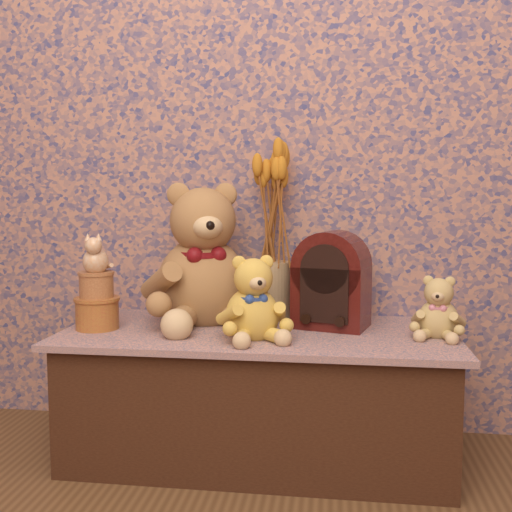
{
  "coord_description": "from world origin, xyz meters",
  "views": [
    {
      "loc": [
        0.24,
        -0.6,
        0.83
      ],
      "look_at": [
        0.0,
        1.18,
        0.65
      ],
      "focal_mm": 41.51,
      "sensor_mm": 36.0,
      "label": 1
    }
  ],
  "objects_px": {
    "teddy_medium": "(252,294)",
    "cat_figurine": "(96,252)",
    "teddy_large": "(202,248)",
    "teddy_small": "(439,304)",
    "cathedral_radio": "(332,279)",
    "biscuit_tin_lower": "(97,314)",
    "ceramic_vase": "(273,290)"
  },
  "relations": [
    {
      "from": "teddy_medium",
      "to": "cat_figurine",
      "type": "relative_size",
      "value": 2.09
    },
    {
      "from": "teddy_large",
      "to": "teddy_small",
      "type": "height_order",
      "value": "teddy_large"
    },
    {
      "from": "teddy_small",
      "to": "cathedral_radio",
      "type": "distance_m",
      "value": 0.34
    },
    {
      "from": "teddy_medium",
      "to": "biscuit_tin_lower",
      "type": "xyz_separation_m",
      "value": [
        -0.51,
        0.06,
        -0.08
      ]
    },
    {
      "from": "teddy_medium",
      "to": "teddy_small",
      "type": "xyz_separation_m",
      "value": [
        0.55,
        0.09,
        -0.03
      ]
    },
    {
      "from": "teddy_medium",
      "to": "cathedral_radio",
      "type": "xyz_separation_m",
      "value": [
        0.23,
        0.18,
        0.02
      ]
    },
    {
      "from": "teddy_large",
      "to": "cathedral_radio",
      "type": "height_order",
      "value": "teddy_large"
    },
    {
      "from": "teddy_large",
      "to": "ceramic_vase",
      "type": "height_order",
      "value": "teddy_large"
    },
    {
      "from": "biscuit_tin_lower",
      "to": "cat_figurine",
      "type": "xyz_separation_m",
      "value": [
        0.0,
        0.0,
        0.2
      ]
    },
    {
      "from": "teddy_medium",
      "to": "ceramic_vase",
      "type": "distance_m",
      "value": 0.28
    },
    {
      "from": "teddy_small",
      "to": "ceramic_vase",
      "type": "height_order",
      "value": "same"
    },
    {
      "from": "teddy_medium",
      "to": "biscuit_tin_lower",
      "type": "height_order",
      "value": "teddy_medium"
    },
    {
      "from": "cathedral_radio",
      "to": "cat_figurine",
      "type": "distance_m",
      "value": 0.76
    },
    {
      "from": "biscuit_tin_lower",
      "to": "teddy_small",
      "type": "bearing_deg",
      "value": 2.0
    },
    {
      "from": "cathedral_radio",
      "to": "cat_figurine",
      "type": "xyz_separation_m",
      "value": [
        -0.74,
        -0.13,
        0.09
      ]
    },
    {
      "from": "cathedral_radio",
      "to": "teddy_medium",
      "type": "bearing_deg",
      "value": -126.47
    },
    {
      "from": "cat_figurine",
      "to": "teddy_small",
      "type": "bearing_deg",
      "value": -9.92
    },
    {
      "from": "cathedral_radio",
      "to": "biscuit_tin_lower",
      "type": "height_order",
      "value": "cathedral_radio"
    },
    {
      "from": "teddy_small",
      "to": "cat_figurine",
      "type": "xyz_separation_m",
      "value": [
        -1.06,
        -0.04,
        0.15
      ]
    },
    {
      "from": "teddy_medium",
      "to": "cat_figurine",
      "type": "xyz_separation_m",
      "value": [
        -0.51,
        0.06,
        0.11
      ]
    },
    {
      "from": "ceramic_vase",
      "to": "biscuit_tin_lower",
      "type": "distance_m",
      "value": 0.59
    },
    {
      "from": "teddy_small",
      "to": "cat_figurine",
      "type": "height_order",
      "value": "cat_figurine"
    },
    {
      "from": "teddy_medium",
      "to": "teddy_small",
      "type": "relative_size",
      "value": 1.34
    },
    {
      "from": "teddy_large",
      "to": "biscuit_tin_lower",
      "type": "distance_m",
      "value": 0.4
    },
    {
      "from": "teddy_large",
      "to": "ceramic_vase",
      "type": "distance_m",
      "value": 0.28
    },
    {
      "from": "ceramic_vase",
      "to": "cat_figurine",
      "type": "distance_m",
      "value": 0.6
    },
    {
      "from": "teddy_small",
      "to": "cat_figurine",
      "type": "distance_m",
      "value": 1.07
    },
    {
      "from": "teddy_medium",
      "to": "cathedral_radio",
      "type": "distance_m",
      "value": 0.3
    },
    {
      "from": "biscuit_tin_lower",
      "to": "ceramic_vase",
      "type": "bearing_deg",
      "value": 22.46
    },
    {
      "from": "teddy_large",
      "to": "cat_figurine",
      "type": "height_order",
      "value": "teddy_large"
    },
    {
      "from": "cathedral_radio",
      "to": "cat_figurine",
      "type": "bearing_deg",
      "value": -154.89
    },
    {
      "from": "teddy_medium",
      "to": "teddy_large",
      "type": "bearing_deg",
      "value": 111.0
    }
  ]
}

